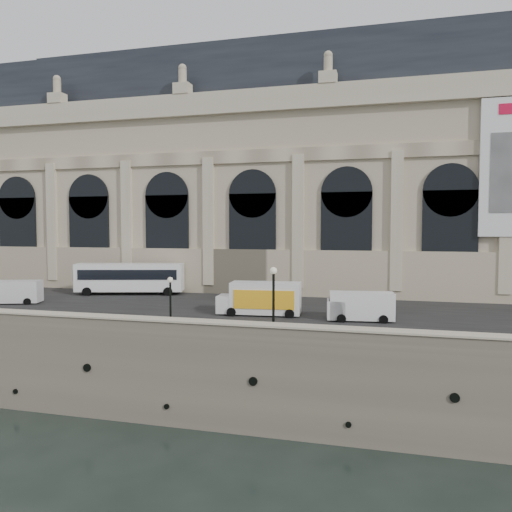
{
  "coord_description": "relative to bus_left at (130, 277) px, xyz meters",
  "views": [
    {
      "loc": [
        10.14,
        -30.12,
        13.38
      ],
      "look_at": [
        -3.64,
        22.0,
        10.27
      ],
      "focal_mm": 35.0,
      "sensor_mm": 36.0,
      "label": 1
    }
  ],
  "objects": [
    {
      "name": "van_c",
      "position": [
        25.0,
        -9.34,
        -0.75
      ],
      "size": [
        5.35,
        2.64,
        2.29
      ],
      "color": "white",
      "rests_on": "quay"
    },
    {
      "name": "box_truck",
      "position": [
        17.04,
        -8.8,
        -0.51
      ],
      "size": [
        7.1,
        2.97,
        2.79
      ],
      "color": "white",
      "rests_on": "quay"
    },
    {
      "name": "quay",
      "position": [
        17.09,
        16.18,
        -4.92
      ],
      "size": [
        160.0,
        70.0,
        6.0
      ],
      "primitive_type": "cube",
      "color": "gray",
      "rests_on": "ground"
    },
    {
      "name": "parapet",
      "position": [
        17.09,
        -18.22,
        -1.3
      ],
      "size": [
        160.0,
        1.4,
        1.21
      ],
      "color": "gray",
      "rests_on": "quay"
    },
    {
      "name": "lamp_right",
      "position": [
        19.85,
        -16.44,
        0.43
      ],
      "size": [
        0.48,
        0.48,
        4.72
      ],
      "color": "black",
      "rests_on": "quay"
    },
    {
      "name": "bus_left",
      "position": [
        0.0,
        0.0,
        0.0
      ],
      "size": [
        11.83,
        5.35,
        3.42
      ],
      "color": "white",
      "rests_on": "quay"
    },
    {
      "name": "ground",
      "position": [
        17.09,
        -18.82,
        -7.92
      ],
      "size": [
        260.0,
        260.0,
        0.0
      ],
      "primitive_type": "plane",
      "color": "black",
      "rests_on": "ground"
    },
    {
      "name": "street",
      "position": [
        17.09,
        -4.82,
        -1.89
      ],
      "size": [
        160.0,
        24.0,
        0.06
      ],
      "primitive_type": "cube",
      "color": "#2D2D2D",
      "rests_on": "quay"
    },
    {
      "name": "lamp_left",
      "position": [
        12.33,
        -16.44,
        -0.0
      ],
      "size": [
        0.39,
        0.39,
        3.85
      ],
      "color": "black",
      "rests_on": "quay"
    },
    {
      "name": "van_b",
      "position": [
        -7.77,
        -8.91,
        -0.77
      ],
      "size": [
        5.39,
        3.42,
        2.25
      ],
      "color": "silver",
      "rests_on": "quay"
    },
    {
      "name": "museum",
      "position": [
        11.11,
        12.04,
        11.8
      ],
      "size": [
        69.0,
        18.7,
        29.1
      ],
      "color": "#C6B598",
      "rests_on": "quay"
    }
  ]
}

